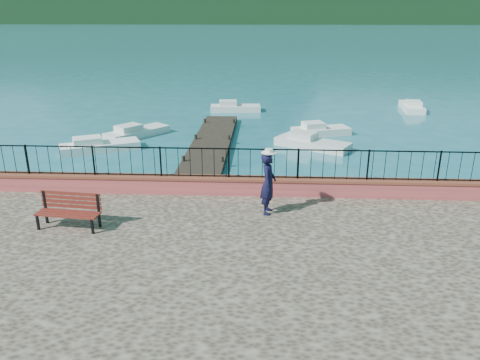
# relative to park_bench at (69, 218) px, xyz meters

# --- Properties ---
(ground) EXTENTS (2000.00, 2000.00, 0.00)m
(ground) POSITION_rel_park_bench_xyz_m (4.48, -0.93, -1.49)
(ground) COLOR #19596B
(ground) RESTS_ON ground
(parapet) EXTENTS (28.00, 0.46, 0.58)m
(parapet) POSITION_rel_park_bench_xyz_m (4.48, 2.77, -0.00)
(parapet) COLOR #C95148
(parapet) RESTS_ON promenade
(railing) EXTENTS (27.00, 0.05, 0.95)m
(railing) POSITION_rel_park_bench_xyz_m (4.48, 2.77, 0.76)
(railing) COLOR black
(railing) RESTS_ON parapet
(dock) EXTENTS (2.00, 16.00, 0.30)m
(dock) POSITION_rel_park_bench_xyz_m (2.48, 11.07, -1.34)
(dock) COLOR #2D231C
(dock) RESTS_ON ground
(far_forest) EXTENTS (900.00, 60.00, 18.00)m
(far_forest) POSITION_rel_park_bench_xyz_m (4.48, 299.07, 7.51)
(far_forest) COLOR black
(far_forest) RESTS_ON ground
(companion_hill) EXTENTS (448.00, 384.00, 180.00)m
(companion_hill) POSITION_rel_park_bench_xyz_m (224.48, 559.07, -1.49)
(companion_hill) COLOR #142D23
(companion_hill) RESTS_ON ground
(park_bench) EXTENTS (1.79, 0.76, 0.97)m
(park_bench) POSITION_rel_park_bench_xyz_m (0.00, 0.00, 0.00)
(park_bench) COLOR black
(park_bench) RESTS_ON promenade
(person) EXTENTS (0.53, 0.73, 1.85)m
(person) POSITION_rel_park_bench_xyz_m (5.44, 1.31, 0.63)
(person) COLOR black
(person) RESTS_ON promenade
(hat) EXTENTS (0.44, 0.44, 0.12)m
(hat) POSITION_rel_park_bench_xyz_m (5.44, 1.31, 1.61)
(hat) COLOR white
(hat) RESTS_ON person
(boat_0) EXTENTS (4.14, 2.90, 0.80)m
(boat_0) POSITION_rel_park_bench_xyz_m (-3.20, 11.56, -1.09)
(boat_0) COLOR white
(boat_0) RESTS_ON ground
(boat_1) EXTENTS (4.08, 3.14, 0.80)m
(boat_1) POSITION_rel_park_bench_xyz_m (7.87, 12.70, -1.09)
(boat_1) COLOR silver
(boat_1) RESTS_ON ground
(boat_2) EXTENTS (3.55, 2.21, 0.80)m
(boat_2) POSITION_rel_park_bench_xyz_m (8.63, 15.56, -1.09)
(boat_2) COLOR silver
(boat_2) RESTS_ON ground
(boat_3) EXTENTS (3.42, 3.80, 0.80)m
(boat_3) POSITION_rel_park_bench_xyz_m (-2.03, 14.60, -1.09)
(boat_3) COLOR silver
(boat_3) RESTS_ON ground
(boat_4) EXTENTS (3.67, 1.59, 0.80)m
(boat_4) POSITION_rel_park_bench_xyz_m (3.18, 22.23, -1.09)
(boat_4) COLOR silver
(boat_4) RESTS_ON ground
(boat_5) EXTENTS (1.67, 3.82, 0.80)m
(boat_5) POSITION_rel_park_bench_xyz_m (16.11, 23.34, -1.09)
(boat_5) COLOR silver
(boat_5) RESTS_ON ground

